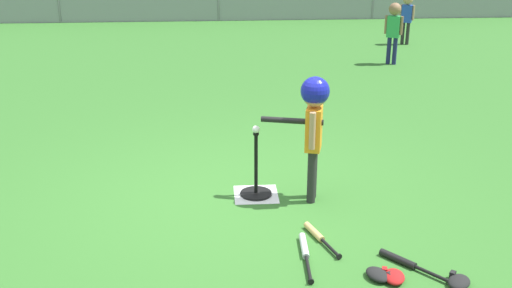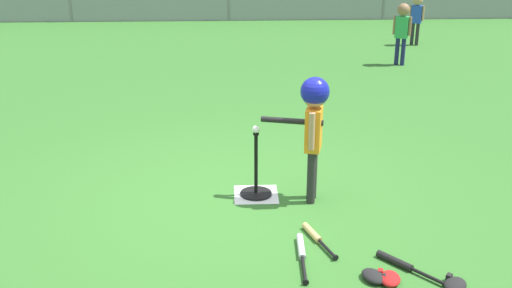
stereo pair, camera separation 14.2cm
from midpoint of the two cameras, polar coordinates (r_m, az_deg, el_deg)
The scene contains 13 objects.
ground_plane at distance 6.16m, azimuth -1.44°, elevation -5.19°, with size 60.00×60.00×0.00m, color #336B28.
home_plate at distance 6.27m, azimuth 0.65°, elevation -4.67°, with size 0.44×0.44×0.01m, color white.
batting_tee at distance 6.22m, azimuth 0.65°, elevation -3.83°, with size 0.32×0.32×0.67m.
baseball_on_tee at distance 6.00m, azimuth 0.68°, elevation 1.36°, with size 0.07×0.07×0.07m, color white.
batter_child at distance 5.86m, azimuth 6.02°, elevation 2.74°, with size 0.64×0.35×1.26m.
fielder_deep_left at distance 11.69m, azimuth 13.69°, elevation 10.56°, with size 0.30×0.22×1.12m.
fielder_near_left at distance 13.55m, azimuth 14.91°, elevation 11.60°, with size 0.28×0.21×1.04m.
spare_bat_silver at distance 5.26m, azimuth 5.01°, elevation -9.83°, with size 0.09×0.72×0.06m.
spare_bat_wood at distance 5.49m, azimuth 6.22°, elevation -8.45°, with size 0.24×0.59×0.06m.
spare_bat_black at distance 5.22m, azimuth 14.08°, elevation -10.71°, with size 0.47×0.54×0.06m.
glove_by_plate at distance 5.01m, azimuth 11.64°, elevation -11.87°, with size 0.24×0.26×0.07m.
glove_near_bats at distance 5.07m, azimuth 18.66°, elevation -12.19°, with size 0.26×0.27×0.07m.
glove_tossed_aside at distance 5.01m, azimuth 13.03°, elevation -11.99°, with size 0.20×0.25×0.07m.
Camera 2 is at (-0.03, -5.53, 2.71)m, focal length 43.34 mm.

